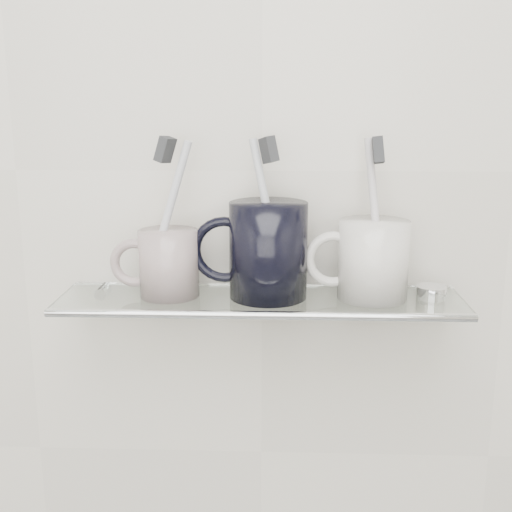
{
  "coord_description": "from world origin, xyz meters",
  "views": [
    {
      "loc": [
        0.02,
        0.28,
        1.34
      ],
      "look_at": [
        -0.01,
        1.04,
        1.15
      ],
      "focal_mm": 45.0,
      "sensor_mm": 36.0,
      "label": 1
    }
  ],
  "objects_px": {
    "mug_center": "(268,250)",
    "mug_left": "(169,263)",
    "mug_right": "(373,260)",
    "shelf_glass": "(260,300)"
  },
  "relations": [
    {
      "from": "shelf_glass",
      "to": "mug_right",
      "type": "distance_m",
      "value": 0.15
    },
    {
      "from": "shelf_glass",
      "to": "mug_left",
      "type": "distance_m",
      "value": 0.12
    },
    {
      "from": "mug_right",
      "to": "mug_center",
      "type": "bearing_deg",
      "value": -156.45
    },
    {
      "from": "mug_left",
      "to": "mug_right",
      "type": "height_order",
      "value": "mug_right"
    },
    {
      "from": "mug_center",
      "to": "mug_left",
      "type": "bearing_deg",
      "value": -176.37
    },
    {
      "from": "mug_left",
      "to": "mug_center",
      "type": "xyz_separation_m",
      "value": [
        0.12,
        0.0,
        0.02
      ]
    },
    {
      "from": "shelf_glass",
      "to": "mug_center",
      "type": "xyz_separation_m",
      "value": [
        0.01,
        0.0,
        0.06
      ]
    },
    {
      "from": "mug_right",
      "to": "mug_left",
      "type": "bearing_deg",
      "value": -156.45
    },
    {
      "from": "mug_center",
      "to": "mug_right",
      "type": "bearing_deg",
      "value": 3.63
    },
    {
      "from": "mug_center",
      "to": "mug_right",
      "type": "xyz_separation_m",
      "value": [
        0.13,
        0.0,
        -0.01
      ]
    }
  ]
}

